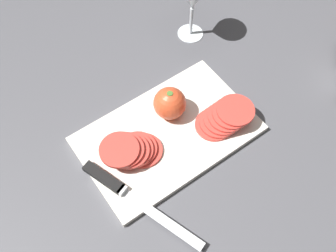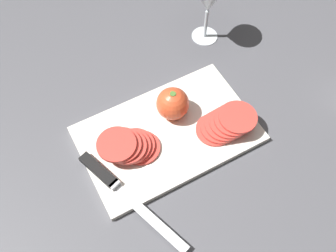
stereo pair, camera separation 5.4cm
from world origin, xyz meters
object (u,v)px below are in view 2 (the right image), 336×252
Objects in this scene: wine_glass at (209,0)px; whole_tomato at (173,104)px; tomato_slice_stack_near at (129,146)px; tomato_slice_stack_far at (226,123)px; knife at (109,180)px.

whole_tomato is (0.20, 0.18, -0.07)m from wine_glass.
wine_glass is at bearing -145.99° from tomato_slice_stack_near.
wine_glass is 1.29× the size of tomato_slice_stack_far.
tomato_slice_stack_far is at bearing 69.21° from knife.
tomato_slice_stack_far is at bearing 67.40° from wine_glass.
whole_tomato is 0.13m from tomato_slice_stack_far.
wine_glass is at bearing -112.60° from tomato_slice_stack_far.
tomato_slice_stack_far is at bearing 166.27° from tomato_slice_stack_near.
tomato_slice_stack_near is at bearing 34.01° from wine_glass.
wine_glass is 0.41m from tomato_slice_stack_near.
wine_glass is 0.60× the size of knife.
tomato_slice_stack_near is 0.22m from tomato_slice_stack_far.
tomato_slice_stack_near is at bearing 103.44° from knife.
tomato_slice_stack_near is 0.99× the size of tomato_slice_stack_far.
knife is at bearing 33.77° from wine_glass.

